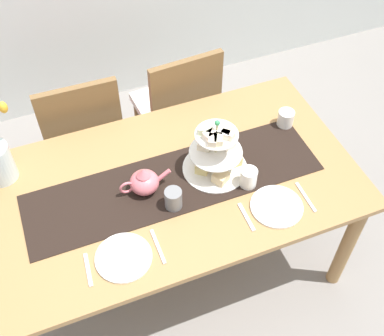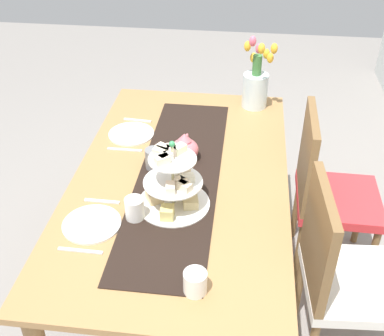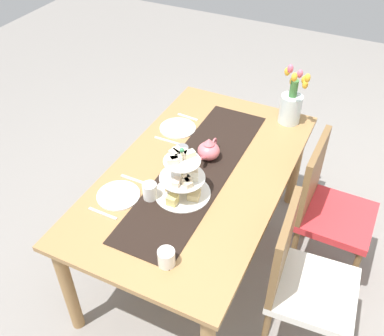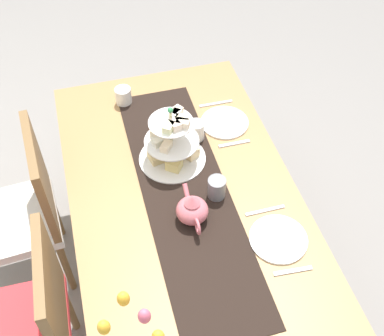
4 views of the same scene
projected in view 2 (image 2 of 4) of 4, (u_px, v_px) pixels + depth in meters
ground_plane at (182, 286)px, 2.58m from camera, size 8.00×8.00×0.00m
dining_table at (181, 193)px, 2.21m from camera, size 1.67×0.95×0.73m
chair_left at (326, 188)px, 2.45m from camera, size 0.43×0.43×0.91m
chair_right at (340, 272)px, 1.99m from camera, size 0.45×0.45×0.91m
table_runner at (179, 175)px, 2.16m from camera, size 1.35×0.36×0.00m
tiered_cake_stand at (173, 185)px, 1.93m from camera, size 0.30×0.30×0.30m
teapot at (185, 148)px, 2.23m from camera, size 0.24×0.13×0.14m
tulip_vase at (256, 84)px, 2.63m from camera, size 0.24×0.17×0.42m
cream_jug at (195, 282)px, 1.59m from camera, size 0.08×0.08×0.08m
dinner_plate_left at (131, 134)px, 2.44m from camera, size 0.23×0.23×0.01m
fork_left at (137, 120)px, 2.56m from camera, size 0.03×0.15×0.01m
knife_left at (125, 150)px, 2.33m from camera, size 0.01×0.17×0.01m
dinner_plate_right at (92, 224)px, 1.89m from camera, size 0.23×0.23×0.01m
fork_right at (102, 201)px, 2.00m from camera, size 0.02×0.15×0.01m
knife_right at (80, 251)px, 1.77m from camera, size 0.02×0.17×0.01m
mug_grey at (154, 159)px, 2.18m from camera, size 0.08×0.08×0.09m
mug_white_text at (135, 209)px, 1.90m from camera, size 0.08×0.08×0.09m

